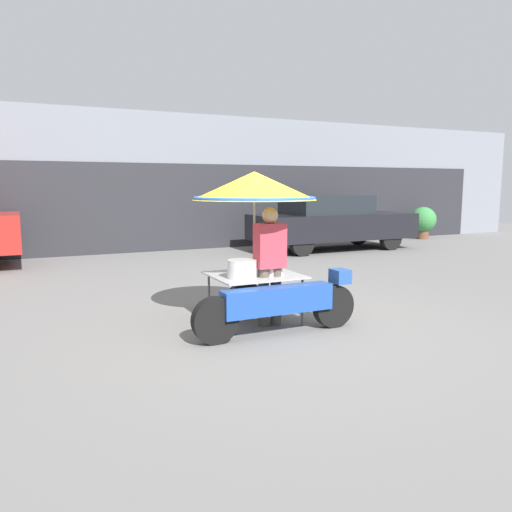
{
  "coord_description": "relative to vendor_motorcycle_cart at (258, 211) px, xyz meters",
  "views": [
    {
      "loc": [
        -2.94,
        -5.44,
        1.81
      ],
      "look_at": [
        -0.18,
        0.38,
        0.89
      ],
      "focal_mm": 35.0,
      "sensor_mm": 36.0,
      "label": 1
    }
  ],
  "objects": [
    {
      "name": "vendor_motorcycle_cart",
      "position": [
        0.0,
        0.0,
        0.0
      ],
      "size": [
        2.16,
        1.61,
        1.98
      ],
      "color": "black",
      "rests_on": "ground"
    },
    {
      "name": "vendor_person",
      "position": [
        0.11,
        -0.14,
        -0.62
      ],
      "size": [
        0.38,
        0.22,
        1.53
      ],
      "color": "#4C473D",
      "rests_on": "ground"
    },
    {
      "name": "potted_plant",
      "position": [
        9.58,
        7.04,
        -0.85
      ],
      "size": [
        0.85,
        0.85,
        1.08
      ],
      "color": "brown",
      "rests_on": "ground"
    },
    {
      "name": "parked_car",
      "position": [
        5.13,
        5.94,
        -0.68
      ],
      "size": [
        4.65,
        1.76,
        1.54
      ],
      "color": "black",
      "rests_on": "ground"
    },
    {
      "name": "shopfront_building",
      "position": [
        0.18,
        8.75,
        0.4
      ],
      "size": [
        28.0,
        2.06,
        3.77
      ],
      "color": "gray",
      "rests_on": "ground"
    },
    {
      "name": "ground_plane",
      "position": [
        0.18,
        -0.34,
        -1.48
      ],
      "size": [
        36.0,
        36.0,
        0.0
      ],
      "primitive_type": "plane",
      "color": "slate"
    }
  ]
}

